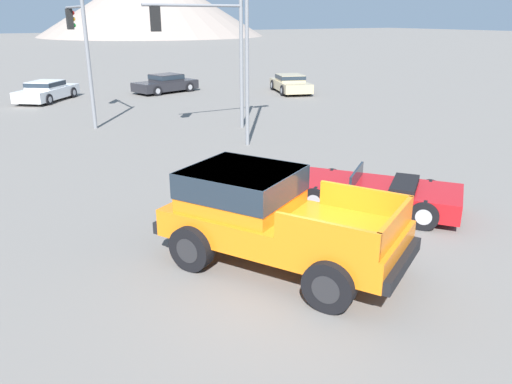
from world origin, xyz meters
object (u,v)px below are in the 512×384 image
Objects in this scene: red_convertible_car at (374,193)px; orange_pickup_truck at (266,212)px; parked_car_tan at (290,83)px; street_lamp_post at (247,7)px; parked_car_dark at (166,83)px; parked_car_white at (47,91)px; traffic_light_main at (204,40)px; traffic_light_crosswalk at (80,40)px.

orange_pickup_truck is at bearing 157.46° from red_convertible_car.
parked_car_tan is 0.55× the size of street_lamp_post.
red_convertible_car is 1.00× the size of parked_car_dark.
parked_car_white is 0.85× the size of traffic_light_main.
parked_car_tan is at bearing 25.45° from orange_pickup_truck.
street_lamp_post reaches higher than red_convertible_car.
parked_car_dark is 10.53m from traffic_light_crosswalk.
traffic_light_crosswalk is at bearing 33.17° from parked_car_tan.
traffic_light_crosswalk is at bearing 123.41° from parked_car_dark.
orange_pickup_truck is 0.62× the size of street_lamp_post.
parked_car_dark is 15.67m from street_lamp_post.
parked_car_dark is (-6.93, 4.10, 0.00)m from parked_car_tan.
parked_car_dark is (2.93, 22.39, 0.15)m from red_convertible_car.
parked_car_tan is 0.87× the size of traffic_light_main.
street_lamp_post is at bearing 68.03° from parked_car_tan.
red_convertible_car is 15.62m from traffic_light_crosswalk.
traffic_light_crosswalk is 8.55m from street_lamp_post.
parked_car_dark reaches higher than red_convertible_car.
traffic_light_main is at bearing 58.13° from parked_car_tan.
orange_pickup_truck is at bearing -117.32° from street_lamp_post.
parked_car_dark is at bearing -102.66° from traffic_light_main.
parked_car_tan is 0.87× the size of traffic_light_crosswalk.
parked_car_dark is 0.83× the size of traffic_light_crosswalk.
street_lamp_post is (0.58, 7.52, 4.52)m from red_convertible_car.
parked_car_dark is (7.19, -0.19, -0.00)m from parked_car_white.
parked_car_tan is at bearing 49.23° from street_lamp_post.
traffic_light_main is at bearing 41.16° from orange_pickup_truck.
parked_car_dark is 0.83× the size of traffic_light_main.
red_convertible_car is 10.93m from traffic_light_main.
orange_pickup_truck reaches higher than parked_car_white.
red_convertible_car is (3.84, 1.02, -0.63)m from orange_pickup_truck.
traffic_light_main reaches higher than parked_car_dark.
orange_pickup_truck is 1.18× the size of parked_car_dark.
traffic_light_main is (-2.69, -11.98, 3.17)m from parked_car_dark.
traffic_light_main is (4.50, -12.17, 3.17)m from parked_car_white.
parked_car_white reaches higher than red_convertible_car.
parked_car_white is 13.36m from traffic_light_main.
orange_pickup_truck is at bearing 73.45° from parked_car_tan.
parked_car_white is at bearing 4.10° from traffic_light_crosswalk.
parked_car_tan is 1.03× the size of parked_car_white.
traffic_light_main reaches higher than red_convertible_car.
orange_pickup_truck is 16.06m from traffic_light_crosswalk.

